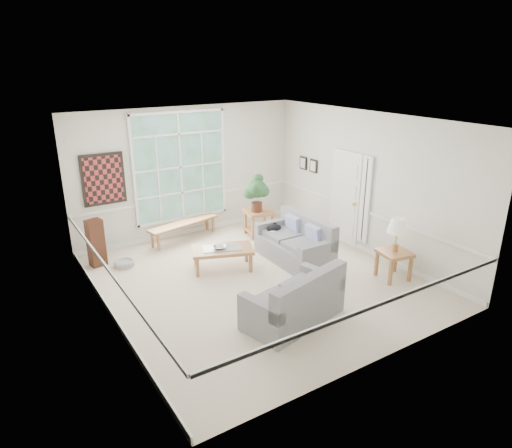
# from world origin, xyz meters

# --- Properties ---
(floor) EXTENTS (5.50, 6.00, 0.01)m
(floor) POSITION_xyz_m (0.00, 0.00, -0.01)
(floor) COLOR beige
(floor) RESTS_ON ground
(ceiling) EXTENTS (5.50, 6.00, 0.02)m
(ceiling) POSITION_xyz_m (0.00, 0.00, 3.00)
(ceiling) COLOR white
(ceiling) RESTS_ON ground
(wall_back) EXTENTS (5.50, 0.02, 3.00)m
(wall_back) POSITION_xyz_m (0.00, 3.00, 1.50)
(wall_back) COLOR silver
(wall_back) RESTS_ON ground
(wall_front) EXTENTS (5.50, 0.02, 3.00)m
(wall_front) POSITION_xyz_m (0.00, -3.00, 1.50)
(wall_front) COLOR silver
(wall_front) RESTS_ON ground
(wall_left) EXTENTS (0.02, 6.00, 3.00)m
(wall_left) POSITION_xyz_m (-2.75, 0.00, 1.50)
(wall_left) COLOR silver
(wall_left) RESTS_ON ground
(wall_right) EXTENTS (0.02, 6.00, 3.00)m
(wall_right) POSITION_xyz_m (2.75, 0.00, 1.50)
(wall_right) COLOR silver
(wall_right) RESTS_ON ground
(window_back) EXTENTS (2.30, 0.08, 2.40)m
(window_back) POSITION_xyz_m (-0.20, 2.96, 1.65)
(window_back) COLOR white
(window_back) RESTS_ON wall_back
(entry_door) EXTENTS (0.08, 0.90, 2.10)m
(entry_door) POSITION_xyz_m (2.71, 0.60, 1.05)
(entry_door) COLOR white
(entry_door) RESTS_ON floor
(door_sidelight) EXTENTS (0.08, 0.26, 1.90)m
(door_sidelight) POSITION_xyz_m (2.71, -0.03, 1.15)
(door_sidelight) COLOR white
(door_sidelight) RESTS_ON wall_right
(wall_art) EXTENTS (0.90, 0.06, 1.10)m
(wall_art) POSITION_xyz_m (-1.95, 2.95, 1.60)
(wall_art) COLOR #5B1E1F
(wall_art) RESTS_ON wall_back
(wall_frame_near) EXTENTS (0.04, 0.26, 0.32)m
(wall_frame_near) POSITION_xyz_m (2.71, 1.75, 1.55)
(wall_frame_near) COLOR black
(wall_frame_near) RESTS_ON wall_right
(wall_frame_far) EXTENTS (0.04, 0.26, 0.32)m
(wall_frame_far) POSITION_xyz_m (2.71, 2.15, 1.55)
(wall_frame_far) COLOR black
(wall_frame_far) RESTS_ON wall_right
(loveseat_right) EXTENTS (0.90, 1.72, 0.93)m
(loveseat_right) POSITION_xyz_m (1.12, 0.33, 0.46)
(loveseat_right) COLOR slate
(loveseat_right) RESTS_ON floor
(loveseat_front) EXTENTS (1.80, 1.21, 0.89)m
(loveseat_front) POSITION_xyz_m (-0.28, -1.51, 0.45)
(loveseat_front) COLOR slate
(loveseat_front) RESTS_ON floor
(coffee_table) EXTENTS (1.36, 1.05, 0.45)m
(coffee_table) POSITION_xyz_m (-0.33, 0.77, 0.22)
(coffee_table) COLOR #9C673B
(coffee_table) RESTS_ON floor
(pewter_bowl) EXTENTS (0.41, 0.41, 0.08)m
(pewter_bowl) POSITION_xyz_m (-0.39, 0.77, 0.48)
(pewter_bowl) COLOR #A3A3A8
(pewter_bowl) RESTS_ON coffee_table
(window_bench) EXTENTS (1.81, 0.74, 0.42)m
(window_bench) POSITION_xyz_m (-0.33, 2.65, 0.21)
(window_bench) COLOR #9C673B
(window_bench) RESTS_ON floor
(end_table) EXTENTS (0.73, 0.73, 0.62)m
(end_table) POSITION_xyz_m (1.28, 1.94, 0.31)
(end_table) COLOR #9C673B
(end_table) RESTS_ON floor
(houseplant) EXTENTS (0.61, 0.61, 0.88)m
(houseplant) POSITION_xyz_m (1.20, 1.91, 1.07)
(houseplant) COLOR #234D29
(houseplant) RESTS_ON end_table
(side_table) EXTENTS (0.65, 0.65, 0.56)m
(side_table) POSITION_xyz_m (2.23, -1.34, 0.28)
(side_table) COLOR #9C673B
(side_table) RESTS_ON floor
(table_lamp) EXTENTS (0.50, 0.50, 0.65)m
(table_lamp) POSITION_xyz_m (2.23, -1.33, 0.89)
(table_lamp) COLOR white
(table_lamp) RESTS_ON side_table
(pet_bed) EXTENTS (0.50, 0.50, 0.12)m
(pet_bed) POSITION_xyz_m (-1.97, 1.95, 0.06)
(pet_bed) COLOR gray
(pet_bed) RESTS_ON floor
(floor_speaker) EXTENTS (0.35, 0.30, 0.98)m
(floor_speaker) POSITION_xyz_m (-2.40, 2.29, 0.49)
(floor_speaker) COLOR #3C1C12
(floor_speaker) RESTS_ON floor
(cat) EXTENTS (0.39, 0.30, 0.17)m
(cat) POSITION_xyz_m (1.02, 0.94, 0.56)
(cat) COLOR black
(cat) RESTS_ON loveseat_right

